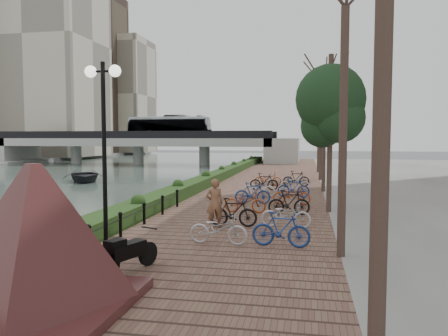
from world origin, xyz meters
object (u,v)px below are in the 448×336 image
(lamppost, at_px, (104,116))
(pedestrian, at_px, (215,203))
(granite_monument, at_px, (35,237))
(boat, at_px, (84,176))
(motorcycle, at_px, (129,251))

(lamppost, relative_size, pedestrian, 3.01)
(granite_monument, xyz_separation_m, boat, (-13.11, 25.62, -1.33))
(lamppost, bearing_deg, granite_monument, -80.67)
(motorcycle, relative_size, boat, 0.32)
(granite_monument, height_order, boat, granite_monument)
(granite_monument, relative_size, motorcycle, 2.98)
(granite_monument, relative_size, boat, 0.97)
(granite_monument, xyz_separation_m, pedestrian, (1.61, 7.61, -0.49))
(lamppost, bearing_deg, pedestrian, 57.09)
(granite_monument, xyz_separation_m, motorcycle, (0.73, 2.40, -0.86))
(motorcycle, height_order, pedestrian, pedestrian)
(lamppost, xyz_separation_m, pedestrian, (2.28, 3.53, -2.81))
(granite_monument, relative_size, pedestrian, 2.70)
(granite_monument, height_order, motorcycle, granite_monument)
(lamppost, xyz_separation_m, boat, (-12.44, 21.54, -3.65))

